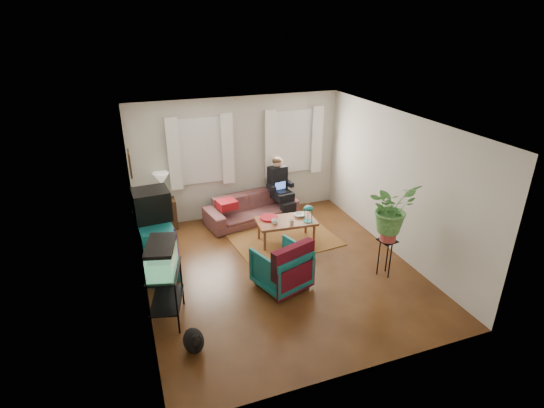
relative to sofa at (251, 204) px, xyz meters
name	(u,v)px	position (x,y,z in m)	size (l,w,h in m)	color
floor	(280,270)	(-0.13, -2.05, -0.39)	(4.50, 5.00, 0.01)	#4F2B14
ceiling	(281,123)	(-0.13, -2.05, 2.21)	(4.50, 5.00, 0.01)	white
wall_back	(238,158)	(-0.13, 0.45, 0.91)	(4.50, 0.01, 2.60)	silver
wall_front	(360,286)	(-0.13, -4.55, 0.91)	(4.50, 0.01, 2.60)	silver
wall_left	(137,223)	(-2.38, -2.05, 0.91)	(0.01, 5.00, 2.60)	silver
wall_right	(397,185)	(2.12, -2.05, 0.91)	(0.01, 5.00, 2.60)	silver
window_left	(201,151)	(-0.93, 0.43, 1.16)	(1.08, 0.04, 1.38)	white
window_right	(293,142)	(1.12, 0.43, 1.16)	(1.08, 0.04, 1.38)	white
curtains_left	(201,152)	(-0.93, 0.35, 1.16)	(1.36, 0.06, 1.50)	white
curtains_right	(294,142)	(1.12, 0.35, 1.16)	(1.36, 0.06, 1.50)	white
picture_frame	(130,163)	(-2.34, -1.20, 1.56)	(0.04, 0.32, 0.40)	#3D2616
area_rug	(283,238)	(0.34, -0.99, -0.38)	(2.00, 1.60, 0.01)	brown
sofa	(251,204)	(0.00, 0.00, 0.00)	(1.97, 0.78, 0.77)	brown
seated_person	(280,189)	(0.70, 0.13, 0.20)	(0.49, 0.61, 1.18)	black
side_table	(165,213)	(-1.78, 0.33, -0.07)	(0.43, 0.43, 0.63)	#3A2816
table_lamp	(162,187)	(-1.78, 0.33, 0.52)	(0.33, 0.33, 0.58)	white
dresser	(156,246)	(-2.12, -1.31, 0.09)	(0.53, 1.06, 0.95)	navy
crt_tv	(151,204)	(-2.11, -1.21, 0.82)	(0.58, 0.53, 0.51)	black
aquarium_stand	(166,295)	(-2.13, -2.72, 0.03)	(0.42, 0.74, 0.83)	black
aquarium	(162,257)	(-2.13, -2.72, 0.67)	(0.37, 0.68, 0.44)	#7FD899
black_cat	(193,339)	(-1.90, -3.47, -0.21)	(0.27, 0.42, 0.36)	black
armchair	(281,265)	(-0.28, -2.49, 0.00)	(0.76, 0.71, 0.78)	#115D69
serape_throw	(294,265)	(-0.18, -2.78, 0.16)	(0.78, 0.18, 0.64)	#9E0A0A
coffee_table	(286,231)	(0.35, -1.13, -0.15)	(1.13, 0.62, 0.47)	brown
cup_a	(275,222)	(0.09, -1.21, 0.13)	(0.13, 0.13, 0.10)	white
cup_b	(292,222)	(0.39, -1.32, 0.13)	(0.10, 0.10, 0.10)	beige
bowl	(300,215)	(0.67, -1.05, 0.11)	(0.22, 0.22, 0.06)	white
snack_tray	(269,218)	(0.06, -0.95, 0.10)	(0.35, 0.35, 0.04)	#B21414
birdcage	(308,214)	(0.73, -1.32, 0.24)	(0.18, 0.18, 0.33)	#115B6B
plant_stand	(385,257)	(1.50, -2.79, -0.05)	(0.28, 0.28, 0.67)	black
potted_plant	(391,215)	(1.50, -2.79, 0.74)	(0.76, 0.66, 0.85)	#599947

